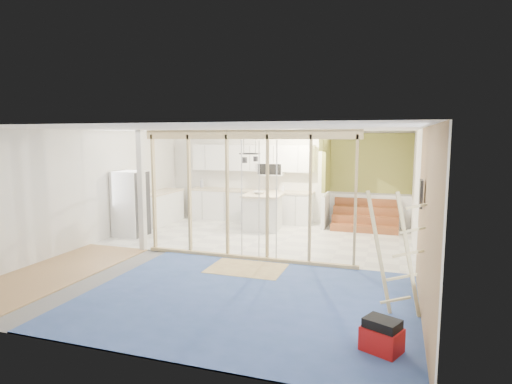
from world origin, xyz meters
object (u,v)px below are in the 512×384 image
(island, at_px, (263,212))
(toolbox, at_px, (382,337))
(fridge, at_px, (131,204))
(ladder, at_px, (397,254))

(island, relative_size, toolbox, 2.03)
(island, bearing_deg, fridge, -154.43)
(island, bearing_deg, toolbox, -64.90)
(fridge, distance_m, toolbox, 7.37)
(fridge, height_order, island, fridge)
(island, height_order, ladder, ladder)
(toolbox, bearing_deg, island, 144.18)
(fridge, bearing_deg, ladder, -24.66)
(toolbox, xyz_separation_m, ladder, (0.14, 1.09, 0.69))
(fridge, height_order, toolbox, fridge)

